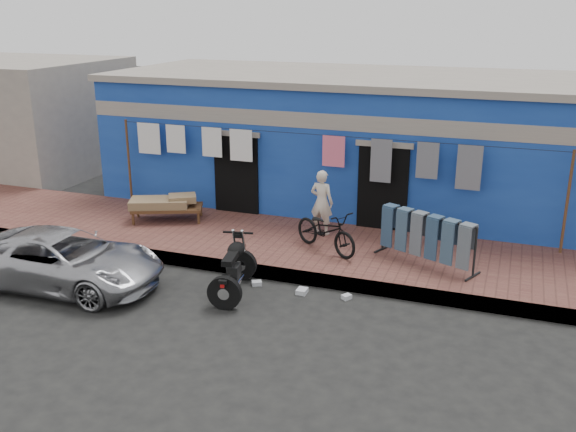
# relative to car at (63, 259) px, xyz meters

# --- Properties ---
(ground) EXTENTS (80.00, 80.00, 0.00)m
(ground) POSITION_rel_car_xyz_m (3.66, 0.04, -0.54)
(ground) COLOR black
(ground) RESTS_ON ground
(sidewalk) EXTENTS (28.00, 3.00, 0.25)m
(sidewalk) POSITION_rel_car_xyz_m (3.66, 3.04, -0.41)
(sidewalk) COLOR brown
(sidewalk) RESTS_ON ground
(curb) EXTENTS (28.00, 0.10, 0.25)m
(curb) POSITION_rel_car_xyz_m (3.66, 1.59, -0.41)
(curb) COLOR gray
(curb) RESTS_ON ground
(building) EXTENTS (12.20, 5.20, 3.36)m
(building) POSITION_rel_car_xyz_m (3.66, 7.02, 1.15)
(building) COLOR #173994
(building) RESTS_ON ground
(neighbor_left) EXTENTS (6.00, 5.00, 3.40)m
(neighbor_left) POSITION_rel_car_xyz_m (-7.34, 7.04, 1.16)
(neighbor_left) COLOR #9E9384
(neighbor_left) RESTS_ON ground
(clothesline) EXTENTS (10.06, 0.06, 2.10)m
(clothesline) POSITION_rel_car_xyz_m (3.13, 4.29, 1.27)
(clothesline) COLOR brown
(clothesline) RESTS_ON sidewalk
(car) EXTENTS (3.88, 1.91, 1.07)m
(car) POSITION_rel_car_xyz_m (0.00, 0.00, 0.00)
(car) COLOR #B2B2B7
(car) RESTS_ON ground
(seated_person) EXTENTS (0.55, 0.41, 1.41)m
(seated_person) POSITION_rel_car_xyz_m (3.81, 3.73, 0.42)
(seated_person) COLOR beige
(seated_person) RESTS_ON sidewalk
(bicycle) EXTENTS (1.71, 1.33, 1.06)m
(bicycle) POSITION_rel_car_xyz_m (4.21, 2.76, 0.25)
(bicycle) COLOR black
(bicycle) RESTS_ON sidewalk
(motorcycle) EXTENTS (1.17, 1.81, 1.03)m
(motorcycle) POSITION_rel_car_xyz_m (3.08, 0.76, -0.02)
(motorcycle) COLOR black
(motorcycle) RESTS_ON ground
(charpoy) EXTENTS (2.22, 1.98, 0.56)m
(charpoy) POSITION_rel_car_xyz_m (0.22, 3.37, -0.01)
(charpoy) COLOR brown
(charpoy) RESTS_ON sidewalk
(jeans_rack) EXTENTS (2.43, 1.99, 1.02)m
(jeans_rack) POSITION_rel_car_xyz_m (6.19, 2.79, 0.22)
(jeans_rack) COLOR black
(jeans_rack) RESTS_ON sidewalk
(litter_a) EXTENTS (0.23, 0.21, 0.08)m
(litter_a) POSITION_rel_car_xyz_m (3.33, 1.24, -0.50)
(litter_a) COLOR silver
(litter_a) RESTS_ON ground
(litter_b) EXTENTS (0.19, 0.20, 0.08)m
(litter_b) POSITION_rel_car_xyz_m (5.06, 1.24, -0.49)
(litter_b) COLOR silver
(litter_b) RESTS_ON ground
(litter_c) EXTENTS (0.18, 0.22, 0.09)m
(litter_c) POSITION_rel_car_xyz_m (4.24, 1.18, -0.49)
(litter_c) COLOR silver
(litter_c) RESTS_ON ground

